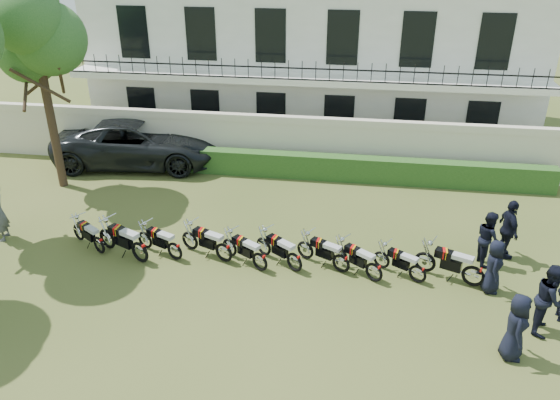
{
  "coord_description": "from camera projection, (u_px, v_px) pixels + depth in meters",
  "views": [
    {
      "loc": [
        2.41,
        -13.08,
        9.05
      ],
      "look_at": [
        0.04,
        2.53,
        1.22
      ],
      "focal_mm": 35.0,
      "sensor_mm": 36.0,
      "label": 1
    }
  ],
  "objects": [
    {
      "name": "ground",
      "position": [
        266.0,
        275.0,
        15.93
      ],
      "size": [
        100.0,
        100.0,
        0.0
      ],
      "primitive_type": "plane",
      "color": "#404E1F",
      "rests_on": "ground"
    },
    {
      "name": "officer_1",
      "position": [
        550.0,
        299.0,
        13.35
      ],
      "size": [
        0.98,
        1.11,
        1.9
      ],
      "primitive_type": "imported",
      "rotation": [
        0.0,
        0.0,
        1.23
      ],
      "color": "black",
      "rests_on": "ground"
    },
    {
      "name": "building",
      "position": [
        314.0,
        52.0,
        26.65
      ],
      "size": [
        20.4,
        9.6,
        7.4
      ],
      "color": "white",
      "rests_on": "ground"
    },
    {
      "name": "hedge",
      "position": [
        321.0,
        167.0,
        21.95
      ],
      "size": [
        18.0,
        0.6,
        1.0
      ],
      "primitive_type": "cube",
      "color": "#183F16",
      "rests_on": "ground"
    },
    {
      "name": "motorcycle_1",
      "position": [
        139.0,
        247.0,
        16.31
      ],
      "size": [
        1.97,
        1.04,
        1.16
      ],
      "rotation": [
        0.0,
        0.0,
        1.14
      ],
      "color": "black",
      "rests_on": "ground"
    },
    {
      "name": "officer_5",
      "position": [
        509.0,
        230.0,
        16.42
      ],
      "size": [
        0.67,
        1.19,
        1.92
      ],
      "primitive_type": "imported",
      "rotation": [
        0.0,
        0.0,
        1.76
      ],
      "color": "black",
      "rests_on": "ground"
    },
    {
      "name": "perimeter_wall",
      "position": [
        299.0,
        143.0,
        22.5
      ],
      "size": [
        30.0,
        0.35,
        2.3
      ],
      "color": "beige",
      "rests_on": "ground"
    },
    {
      "name": "suv",
      "position": [
        139.0,
        142.0,
        23.16
      ],
      "size": [
        7.24,
        3.93,
        1.93
      ],
      "primitive_type": "imported",
      "rotation": [
        0.0,
        0.0,
        1.68
      ],
      "color": "black",
      "rests_on": "ground"
    },
    {
      "name": "tree_west_near",
      "position": [
        35.0,
        32.0,
        18.95
      ],
      "size": [
        3.4,
        3.2,
        7.9
      ],
      "color": "#473323",
      "rests_on": "ground"
    },
    {
      "name": "officer_3",
      "position": [
        494.0,
        266.0,
        14.93
      ],
      "size": [
        0.6,
        0.83,
        1.58
      ],
      "primitive_type": "imported",
      "rotation": [
        0.0,
        0.0,
        1.44
      ],
      "color": "black",
      "rests_on": "ground"
    },
    {
      "name": "motorcycle_3",
      "position": [
        224.0,
        248.0,
        16.36
      ],
      "size": [
        1.82,
        0.92,
        1.06
      ],
      "rotation": [
        0.0,
        0.0,
        1.16
      ],
      "color": "black",
      "rests_on": "ground"
    },
    {
      "name": "motorcycle_7",
      "position": [
        374.0,
        268.0,
        15.45
      ],
      "size": [
        1.54,
        1.14,
        1.0
      ],
      "rotation": [
        0.0,
        0.0,
        0.95
      ],
      "color": "black",
      "rests_on": "ground"
    },
    {
      "name": "motorcycle_5",
      "position": [
        294.0,
        258.0,
        15.91
      ],
      "size": [
        1.58,
        1.16,
        1.02
      ],
      "rotation": [
        0.0,
        0.0,
        0.95
      ],
      "color": "black",
      "rests_on": "ground"
    },
    {
      "name": "motorcycle_4",
      "position": [
        260.0,
        258.0,
        15.94
      ],
      "size": [
        1.61,
        1.04,
        1.0
      ],
      "rotation": [
        0.0,
        0.0,
        1.01
      ],
      "color": "black",
      "rests_on": "ground"
    },
    {
      "name": "motorcycle_6",
      "position": [
        341.0,
        259.0,
        15.86
      ],
      "size": [
        1.67,
        0.96,
        1.0
      ],
      "rotation": [
        0.0,
        0.0,
        1.09
      ],
      "color": "black",
      "rests_on": "ground"
    },
    {
      "name": "motorcycle_2",
      "position": [
        174.0,
        247.0,
        16.47
      ],
      "size": [
        1.71,
        0.87,
        1.0
      ],
      "rotation": [
        0.0,
        0.0,
        1.15
      ],
      "color": "black",
      "rests_on": "ground"
    },
    {
      "name": "motorcycle_9",
      "position": [
        474.0,
        271.0,
        15.21
      ],
      "size": [
        1.91,
        0.95,
        1.11
      ],
      "rotation": [
        0.0,
        0.0,
        1.17
      ],
      "color": "black",
      "rests_on": "ground"
    },
    {
      "name": "officer_0",
      "position": [
        516.0,
        327.0,
        12.55
      ],
      "size": [
        0.64,
        0.9,
        1.72
      ],
      "primitive_type": "imported",
      "rotation": [
        0.0,
        0.0,
        1.46
      ],
      "color": "black",
      "rests_on": "ground"
    },
    {
      "name": "motorcycle_0",
      "position": [
        99.0,
        241.0,
        16.82
      ],
      "size": [
        1.53,
        1.04,
        0.96
      ],
      "rotation": [
        0.0,
        0.0,
        0.99
      ],
      "color": "black",
      "rests_on": "ground"
    },
    {
      "name": "motorcycle_8",
      "position": [
        418.0,
        270.0,
        15.41
      ],
      "size": [
        1.51,
        0.95,
        0.93
      ],
      "rotation": [
        0.0,
        0.0,
        1.03
      ],
      "color": "black",
      "rests_on": "ground"
    },
    {
      "name": "officer_4",
      "position": [
        488.0,
        238.0,
        16.19
      ],
      "size": [
        0.76,
        0.91,
        1.7
      ],
      "primitive_type": "imported",
      "rotation": [
        0.0,
        0.0,
        1.71
      ],
      "color": "black",
      "rests_on": "ground"
    }
  ]
}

